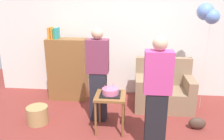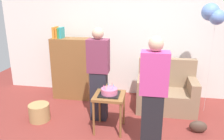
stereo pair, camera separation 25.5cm
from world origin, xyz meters
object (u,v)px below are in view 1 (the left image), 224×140
object	(u,v)px
couch	(163,90)
person_blowing_candles	(98,75)
side_table	(110,100)
birthday_cake	(110,92)
balloon_bunch	(208,14)
person_holding_cake	(157,96)
bookshelf	(68,69)
wicker_basket	(38,115)
handbag	(197,123)

from	to	relation	value
couch	person_blowing_candles	world-z (taller)	person_blowing_candles
couch	side_table	world-z (taller)	couch
birthday_cake	balloon_bunch	world-z (taller)	balloon_bunch
person_blowing_candles	birthday_cake	bearing A→B (deg)	-75.31
person_blowing_candles	person_holding_cake	distance (m)	1.20
couch	side_table	bearing A→B (deg)	-135.02
bookshelf	birthday_cake	bearing A→B (deg)	-48.48
person_holding_cake	wicker_basket	distance (m)	2.13
couch	bookshelf	bearing A→B (deg)	173.76
birthday_cake	person_holding_cake	world-z (taller)	person_holding_cake
couch	birthday_cake	bearing A→B (deg)	-135.02
person_blowing_candles	bookshelf	bearing A→B (deg)	110.51
birthday_cake	person_blowing_candles	size ratio (longest dim) A/B	0.20
person_holding_cake	balloon_bunch	distance (m)	1.96
birthday_cake	person_blowing_candles	world-z (taller)	person_blowing_candles
person_blowing_candles	handbag	bearing A→B (deg)	-28.27
wicker_basket	handbag	bearing A→B (deg)	1.51
couch	handbag	bearing A→B (deg)	-58.97
birthday_cake	balloon_bunch	bearing A→B (deg)	30.16
person_blowing_candles	person_holding_cake	world-z (taller)	same
bookshelf	handbag	bearing A→B (deg)	-22.35
couch	handbag	distance (m)	0.96
bookshelf	person_holding_cake	size ratio (longest dim) A/B	0.94
side_table	handbag	xyz separation A→B (m)	(1.42, 0.15, -0.42)
wicker_basket	balloon_bunch	xyz separation A→B (m)	(2.90, 0.86, 1.67)
couch	person_holding_cake	xyz separation A→B (m)	(-0.28, -1.40, 0.49)
person_blowing_candles	wicker_basket	xyz separation A→B (m)	(-1.03, -0.24, -0.68)
side_table	wicker_basket	bearing A→B (deg)	176.29
balloon_bunch	bookshelf	bearing A→B (deg)	175.27
person_blowing_candles	handbag	world-z (taller)	person_blowing_candles
person_blowing_candles	wicker_basket	bearing A→B (deg)	170.52
birthday_cake	balloon_bunch	xyz separation A→B (m)	(1.62, 0.94, 1.15)
side_table	wicker_basket	world-z (taller)	side_table
handbag	balloon_bunch	size ratio (longest dim) A/B	0.14
person_holding_cake	wicker_basket	xyz separation A→B (m)	(-1.95, 0.54, -0.68)
couch	person_blowing_candles	xyz separation A→B (m)	(-1.19, -0.62, 0.49)
bookshelf	birthday_cake	xyz separation A→B (m)	(1.03, -1.16, 0.00)
bookshelf	side_table	xyz separation A→B (m)	(1.03, -1.16, -0.14)
couch	birthday_cake	distance (m)	1.38
couch	person_holding_cake	world-z (taller)	person_holding_cake
person_holding_cake	handbag	distance (m)	1.22
wicker_basket	balloon_bunch	size ratio (longest dim) A/B	0.18
handbag	wicker_basket	bearing A→B (deg)	-178.49
couch	wicker_basket	size ratio (longest dim) A/B	3.06
couch	side_table	size ratio (longest dim) A/B	1.78
side_table	balloon_bunch	world-z (taller)	balloon_bunch
bookshelf	balloon_bunch	world-z (taller)	balloon_bunch
balloon_bunch	wicker_basket	bearing A→B (deg)	-163.47
person_blowing_candles	person_holding_cake	xyz separation A→B (m)	(0.91, -0.78, 0.00)
person_holding_cake	balloon_bunch	bearing A→B (deg)	-101.47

